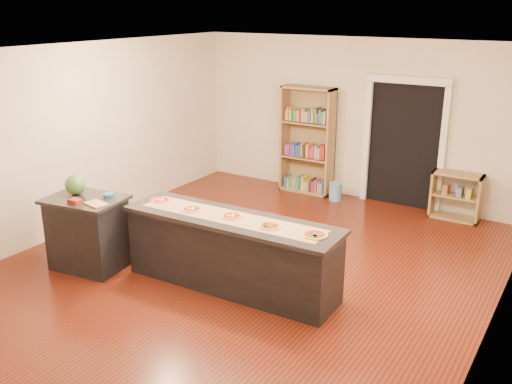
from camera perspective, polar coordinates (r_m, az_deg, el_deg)
The scene contains 17 objects.
room at distance 7.13m, azimuth -0.85°, elevation 2.62°, with size 6.00×7.00×2.80m.
doorway at distance 9.89m, azimuth 14.62°, elevation 5.33°, with size 1.40×0.09×2.21m.
kitchen_island at distance 6.97m, azimuth -2.48°, elevation -6.03°, with size 2.76×0.75×0.91m.
side_counter at distance 7.78m, azimuth -16.45°, elevation -3.91°, with size 0.98×0.71×0.97m.
bookshelf at distance 10.40m, azimuth 5.14°, elevation 5.15°, with size 0.97×0.34×1.93m, color #977A49.
low_shelf at distance 9.70m, azimuth 19.37°, elevation -0.38°, with size 0.77×0.33×0.77m, color #977A49.
waste_bin at distance 10.18m, azimuth 7.95°, elevation 0.04°, with size 0.22×0.22×0.32m, color #5596BE.
kraft_paper at distance 6.80m, azimuth -2.54°, elevation -2.55°, with size 2.39×0.43×0.00m, color #91714B.
watermelon at distance 7.75m, azimuth -17.62°, elevation 0.71°, with size 0.26×0.26×0.26m, color #144214.
cutting_board at distance 7.32m, azimuth -15.71°, elevation -1.14°, with size 0.28×0.19×0.02m, color tan.
package_red at distance 7.44m, azimuth -17.65°, elevation -0.88°, with size 0.16×0.11×0.06m, color maroon.
package_teal at distance 7.54m, azimuth -14.50°, elevation -0.34°, with size 0.14×0.14×0.05m, color #195966.
pizza_a at distance 7.45m, azimuth -9.48°, elevation -0.79°, with size 0.26×0.26×0.02m.
pizza_b at distance 7.07m, azimuth -6.43°, elevation -1.72°, with size 0.26×0.26×0.02m.
pizza_c at distance 6.81m, azimuth -2.46°, elevation -2.42°, with size 0.26×0.26×0.02m.
pizza_d at distance 6.51m, azimuth 1.40°, elevation -3.42°, with size 0.26×0.26×0.02m.
pizza_e at distance 6.30m, azimuth 5.90°, elevation -4.28°, with size 0.30×0.30×0.02m.
Camera 1 is at (3.71, -5.77, 3.35)m, focal length 40.00 mm.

